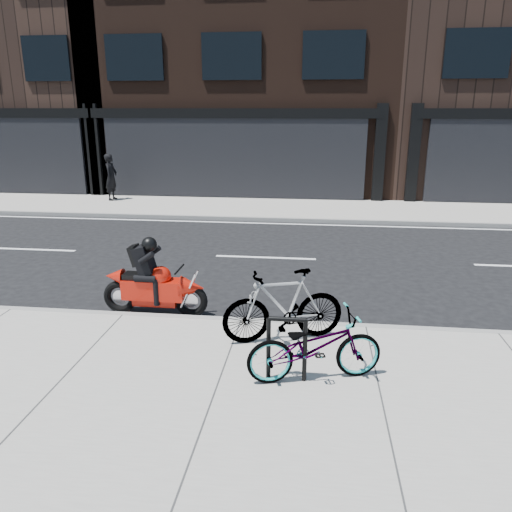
# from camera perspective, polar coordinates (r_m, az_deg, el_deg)

# --- Properties ---
(ground) EXTENTS (120.00, 120.00, 0.00)m
(ground) POSITION_cam_1_polar(r_m,az_deg,el_deg) (10.05, -0.06, -3.48)
(ground) COLOR black
(ground) RESTS_ON ground
(sidewalk_near) EXTENTS (60.00, 6.00, 0.13)m
(sidewalk_near) POSITION_cam_1_polar(r_m,az_deg,el_deg) (5.65, -6.57, -20.38)
(sidewalk_near) COLOR gray
(sidewalk_near) RESTS_ON ground
(sidewalk_far) EXTENTS (60.00, 3.50, 0.13)m
(sidewalk_far) POSITION_cam_1_polar(r_m,az_deg,el_deg) (17.49, 3.00, 5.42)
(sidewalk_far) COLOR gray
(sidewalk_far) RESTS_ON ground
(building_midwest) EXTENTS (10.00, 10.00, 12.00)m
(building_midwest) POSITION_cam_1_polar(r_m,az_deg,el_deg) (27.37, -23.47, 20.68)
(building_midwest) COLOR black
(building_midwest) RESTS_ON ground
(building_center) EXTENTS (12.00, 10.00, 14.50)m
(building_center) POSITION_cam_1_polar(r_m,az_deg,el_deg) (24.38, -0.70, 25.58)
(building_center) COLOR black
(building_center) RESTS_ON ground
(bike_rack) EXTENTS (0.51, 0.06, 0.86)m
(bike_rack) POSITION_cam_1_polar(r_m,az_deg,el_deg) (6.32, 3.53, -9.94)
(bike_rack) COLOR black
(bike_rack) RESTS_ON sidewalk_near
(bicycle_front) EXTENTS (1.83, 1.06, 0.91)m
(bicycle_front) POSITION_cam_1_polar(r_m,az_deg,el_deg) (6.38, 6.74, -10.22)
(bicycle_front) COLOR gray
(bicycle_front) RESTS_ON sidewalk_near
(bicycle_rear) EXTENTS (1.88, 1.07, 1.09)m
(bicycle_rear) POSITION_cam_1_polar(r_m,az_deg,el_deg) (7.33, 3.14, -5.68)
(bicycle_rear) COLOR gray
(bicycle_rear) RESTS_ON sidewalk_near
(motorcycle) EXTENTS (1.86, 0.42, 1.39)m
(motorcycle) POSITION_cam_1_polar(r_m,az_deg,el_deg) (8.69, -11.06, -3.12)
(motorcycle) COLOR black
(motorcycle) RESTS_ON ground
(pedestrian) EXTENTS (0.42, 0.63, 1.70)m
(pedestrian) POSITION_cam_1_polar(r_m,az_deg,el_deg) (19.45, -16.22, 8.66)
(pedestrian) COLOR black
(pedestrian) RESTS_ON sidewalk_far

